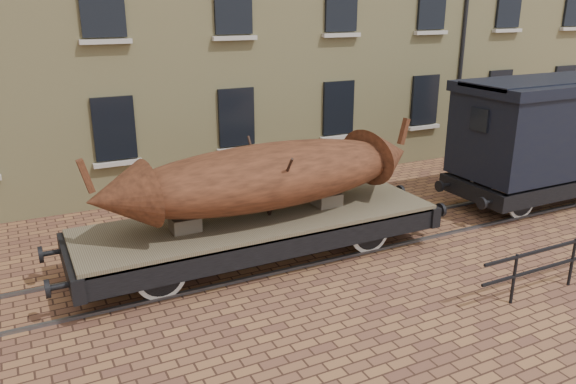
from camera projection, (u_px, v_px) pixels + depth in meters
name	position (u px, v px, depth m)	size (l,w,h in m)	color
ground	(280.00, 256.00, 12.52)	(90.00, 90.00, 0.00)	brown
rail_track	(280.00, 255.00, 12.51)	(30.00, 1.52, 0.06)	#59595E
flatcar_wagon	(260.00, 226.00, 12.06)	(8.75, 2.37, 1.32)	brown
iron_boat	(269.00, 175.00, 11.81)	(7.59, 2.46, 1.77)	brown
goods_van	(557.00, 125.00, 15.45)	(6.71, 2.45, 3.47)	black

